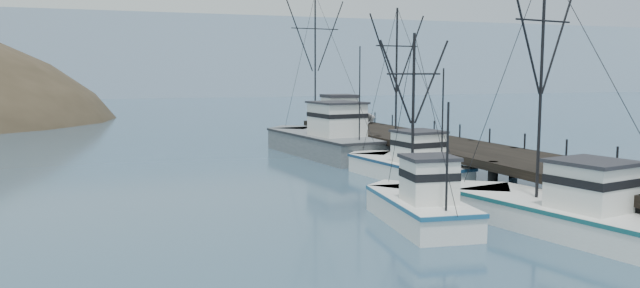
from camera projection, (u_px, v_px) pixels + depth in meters
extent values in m
plane|color=#2D4B65|center=(345.00, 243.00, 25.44)|extent=(400.00, 400.00, 0.00)
cube|color=black|center=(440.00, 145.00, 44.94)|extent=(6.00, 44.00, 0.50)
cylinder|color=black|center=(640.00, 218.00, 25.48)|extent=(0.56, 0.56, 2.00)
cylinder|color=black|center=(555.00, 196.00, 30.14)|extent=(0.56, 0.56, 2.00)
cylinder|color=black|center=(637.00, 189.00, 31.91)|extent=(0.56, 0.56, 2.00)
cylinder|color=black|center=(493.00, 179.00, 34.81)|extent=(0.56, 0.56, 2.00)
cylinder|color=black|center=(567.00, 174.00, 36.58)|extent=(0.56, 0.56, 2.00)
cylinder|color=black|center=(445.00, 167.00, 39.48)|extent=(0.56, 0.56, 2.00)
cylinder|color=black|center=(514.00, 163.00, 41.25)|extent=(0.56, 0.56, 2.00)
cylinder|color=black|center=(408.00, 157.00, 44.14)|extent=(0.56, 0.56, 2.00)
cylinder|color=black|center=(471.00, 153.00, 45.91)|extent=(0.56, 0.56, 2.00)
cylinder|color=black|center=(378.00, 149.00, 48.81)|extent=(0.56, 0.56, 2.00)
cylinder|color=black|center=(436.00, 146.00, 50.58)|extent=(0.56, 0.56, 2.00)
cylinder|color=black|center=(353.00, 142.00, 53.48)|extent=(0.56, 0.56, 2.00)
cylinder|color=black|center=(407.00, 140.00, 55.25)|extent=(0.56, 0.56, 2.00)
cylinder|color=black|center=(332.00, 136.00, 58.14)|extent=(0.56, 0.56, 2.00)
cylinder|color=black|center=(382.00, 135.00, 59.91)|extent=(0.56, 0.56, 2.00)
cylinder|color=black|center=(314.00, 132.00, 62.81)|extent=(0.56, 0.56, 2.00)
cylinder|color=black|center=(361.00, 130.00, 64.58)|extent=(0.56, 0.56, 2.00)
cube|color=#9EB2C6|center=(161.00, 96.00, 187.51)|extent=(360.00, 40.00, 26.00)
cube|color=white|center=(564.00, 221.00, 27.31)|extent=(5.78, 10.60, 1.60)
cube|color=white|center=(480.00, 201.00, 31.57)|extent=(3.85, 3.85, 1.60)
cube|color=#155157|center=(565.00, 205.00, 27.23)|extent=(5.90, 10.87, 0.18)
cube|color=silver|center=(592.00, 186.00, 26.01)|extent=(3.23, 3.31, 1.90)
cube|color=#26262B|center=(594.00, 162.00, 25.90)|extent=(3.51, 3.60, 0.16)
cylinder|color=black|center=(541.00, 81.00, 27.92)|extent=(0.14, 0.14, 10.63)
cube|color=white|center=(420.00, 215.00, 28.49)|extent=(3.80, 7.53, 1.60)
cube|color=white|center=(394.00, 199.00, 31.99)|extent=(2.89, 2.89, 1.60)
cube|color=#1B547C|center=(421.00, 200.00, 28.41)|extent=(3.88, 7.72, 0.18)
cube|color=silver|center=(429.00, 181.00, 27.39)|extent=(2.28, 2.28, 1.90)
cube|color=#26262B|center=(429.00, 157.00, 27.28)|extent=(2.47, 2.48, 0.16)
cylinder|color=black|center=(413.00, 114.00, 29.05)|extent=(0.14, 0.14, 7.49)
cylinder|color=black|center=(447.00, 157.00, 25.45)|extent=(0.10, 0.10, 4.50)
cube|color=white|center=(407.00, 172.00, 40.68)|extent=(4.61, 9.61, 1.60)
cube|color=white|center=(370.00, 163.00, 44.78)|extent=(3.54, 3.54, 1.60)
cube|color=navy|center=(407.00, 162.00, 40.60)|extent=(4.71, 9.86, 0.18)
cube|color=silver|center=(418.00, 148.00, 39.42)|extent=(2.78, 2.88, 1.90)
cube|color=#26262B|center=(419.00, 132.00, 39.30)|extent=(3.02, 3.14, 0.16)
cylinder|color=black|center=(396.00, 84.00, 41.28)|extent=(0.14, 0.14, 9.89)
cylinder|color=black|center=(443.00, 118.00, 37.08)|extent=(0.10, 0.10, 5.94)
cube|color=slate|center=(327.00, 147.00, 52.24)|extent=(6.47, 14.60, 2.20)
cube|color=slate|center=(292.00, 139.00, 58.52)|extent=(4.88, 4.88, 2.20)
cube|color=black|center=(327.00, 135.00, 52.13)|extent=(6.60, 14.97, 0.18)
cube|color=silver|center=(337.00, 120.00, 50.36)|extent=(3.86, 4.35, 2.60)
cube|color=#26262B|center=(337.00, 103.00, 50.20)|extent=(4.19, 4.74, 0.16)
cylinder|color=black|center=(315.00, 63.00, 53.38)|extent=(0.14, 0.14, 11.73)
cylinder|color=black|center=(360.00, 93.00, 46.88)|extent=(0.10, 0.10, 7.04)
cube|color=silver|center=(339.00, 110.00, 61.36)|extent=(2.80, 3.00, 2.50)
cube|color=#26262B|center=(339.00, 96.00, 61.20)|extent=(3.00, 3.20, 0.30)
imported|color=silver|center=(347.00, 115.00, 60.80)|extent=(5.69, 2.63, 1.58)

